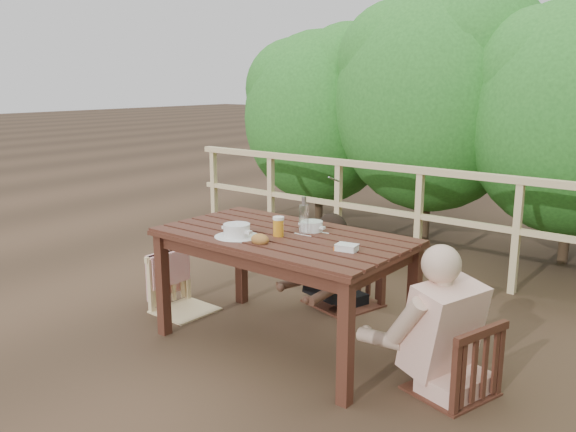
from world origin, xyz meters
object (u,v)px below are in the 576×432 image
Objects in this scene: beer_glass at (278,227)px; table at (283,291)px; woman at (346,234)px; soup_near at (237,231)px; chair_far at (344,243)px; butter_tub at (347,249)px; chair_left at (183,259)px; soup_far at (312,227)px; diner_right at (463,278)px; bread_roll at (260,240)px; bottle at (304,217)px; chair_right at (454,322)px.

table is at bearing 96.61° from beer_glass.
woman is 1.17m from soup_near.
woman is at bearing 104.80° from chair_far.
butter_tub is (0.64, -0.98, 0.21)m from woman.
chair_left is 5.95× the size of beer_glass.
woman reaches higher than beer_glass.
chair_left is 1.30m from woman.
woman reaches higher than soup_far.
soup_far is (-1.11, 0.08, 0.10)m from diner_right.
butter_tub is (0.54, -0.01, -0.04)m from beer_glass.
bread_roll is at bearing -6.99° from soup_near.
beer_glass is at bearing -128.70° from bottle.
soup_far reaches higher than butter_tub.
chair_right is 0.75m from butter_tub.
soup_near is 2.05× the size of beer_glass.
diner_right is (1.21, 0.10, 0.33)m from table.
bottle is (0.11, 0.07, 0.52)m from table.
woman reaches higher than table.
woman reaches higher than chair_left.
chair_right reaches higher than chair_left.
bottle is at bearing -72.85° from chair_right.
chair_right is 1.16m from bottle.
table is at bearing -87.15° from chair_left.
woman is at bearing 95.69° from beer_glass.
chair_far is 8.22× the size of bread_roll.
butter_tub is (0.75, 0.17, -0.02)m from soup_near.
beer_glass reaches higher than chair_right.
soup_far is at bearing 119.50° from woman.
soup_far is at bearing -77.83° from chair_left.
diner_right is at bearing 162.92° from woman.
diner_right is (1.30, -0.79, 0.19)m from chair_far.
soup_far is at bearing 54.49° from soup_near.
bread_roll is at bearing -84.40° from table.
butter_tub is (0.44, -0.15, -0.11)m from bottle.
chair_left is 1.17m from soup_far.
chair_far is 7.16× the size of beer_glass.
table is 0.54m from bottle.
chair_left reaches higher than soup_far.
woman is 4.35× the size of bottle.
soup_near reaches higher than butter_tub.
bread_roll is (0.23, -0.03, -0.01)m from soup_near.
chair_far is 4.09× the size of soup_far.
soup_near is 1.17× the size of soup_far.
woman is 4.65× the size of soup_far.
bottle is at bearing 107.12° from diner_right.
bottle reaches higher than soup_far.
chair_left is at bearing 61.05° from woman.
chair_far reaches higher than soup_near.
chair_far reaches higher than chair_left.
chair_left is at bearing -178.38° from table.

